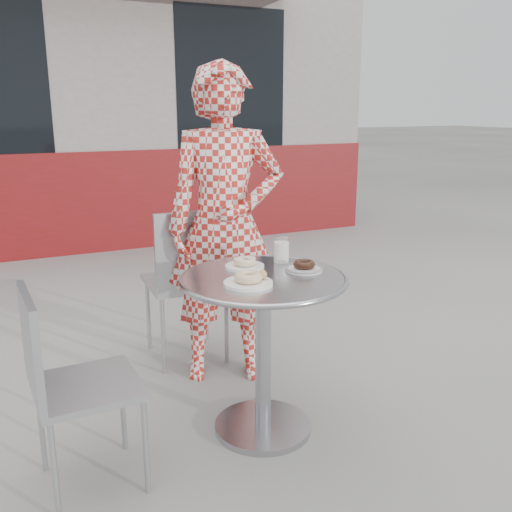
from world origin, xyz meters
name	(u,v)px	position (x,y,z in m)	size (l,w,h in m)	color
ground	(253,428)	(0.00, 0.00, 0.00)	(60.00, 60.00, 0.00)	gray
storefront	(68,101)	(0.00, 5.56, 1.49)	(6.02, 4.55, 3.00)	gray
bistro_table	(263,316)	(0.04, -0.03, 0.55)	(0.72, 0.72, 0.73)	#B5B5B9
chair_far	(187,312)	(-0.03, 0.87, 0.28)	(0.44, 0.45, 0.90)	#A7A9AF
chair_left	(88,426)	(-0.74, -0.08, 0.25)	(0.41, 0.40, 0.80)	#A7A9AF
seated_person	(225,226)	(0.10, 0.58, 0.83)	(0.60, 0.40, 1.65)	#AE211A
plate_far	(245,264)	(0.02, 0.14, 0.75)	(0.18, 0.18, 0.04)	white
plate_near	(249,280)	(-0.07, -0.10, 0.75)	(0.20, 0.20, 0.05)	white
plate_checker	(304,267)	(0.24, -0.01, 0.74)	(0.17, 0.17, 0.04)	white
milk_cup	(281,251)	(0.21, 0.15, 0.78)	(0.07, 0.07, 0.12)	white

